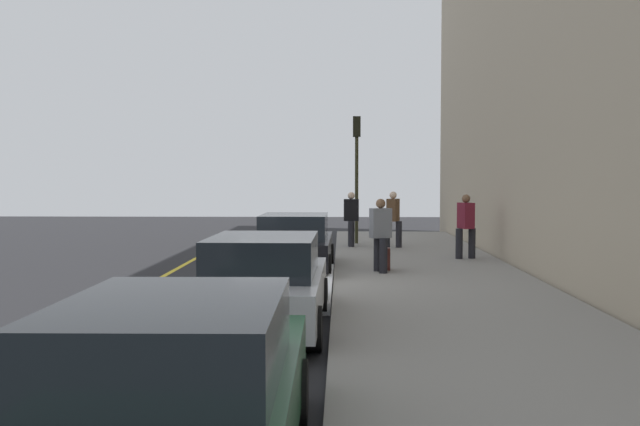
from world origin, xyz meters
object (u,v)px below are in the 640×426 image
(parked_car_black, at_px, (295,244))
(pedestrian_brown_coat, at_px, (393,218))
(traffic_light_pole, at_px, (357,158))
(pedestrian_black_coat, at_px, (351,217))
(parked_car_green, at_px, (178,393))
(pedestrian_burgundy_coat, at_px, (466,224))
(rolling_suitcase, at_px, (385,259))
(parked_car_silver, at_px, (265,283))
(pedestrian_grey_coat, at_px, (381,233))

(parked_car_black, bearing_deg, pedestrian_brown_coat, -27.80)
(traffic_light_pole, bearing_deg, pedestrian_black_coat, 169.70)
(pedestrian_black_coat, bearing_deg, parked_car_green, 174.95)
(parked_car_black, height_order, traffic_light_pole, traffic_light_pole)
(pedestrian_black_coat, height_order, pedestrian_burgundy_coat, pedestrian_burgundy_coat)
(parked_car_black, relative_size, pedestrian_burgundy_coat, 2.37)
(traffic_light_pole, height_order, rolling_suitcase, traffic_light_pole)
(parked_car_green, distance_m, parked_car_silver, 5.68)
(parked_car_silver, bearing_deg, pedestrian_brown_coat, -13.53)
(parked_car_black, bearing_deg, parked_car_silver, 179.63)
(parked_car_green, xyz_separation_m, parked_car_black, (12.33, -0.09, -0.00))
(parked_car_green, bearing_deg, pedestrian_burgundy_coat, -18.13)
(parked_car_silver, distance_m, rolling_suitcase, 6.75)
(pedestrian_brown_coat, bearing_deg, pedestrian_burgundy_coat, -150.76)
(parked_car_black, distance_m, pedestrian_burgundy_coat, 5.18)
(traffic_light_pole, xyz_separation_m, rolling_suitcase, (-7.16, -0.55, -2.69))
(pedestrian_grey_coat, bearing_deg, traffic_light_pole, 3.08)
(parked_car_silver, distance_m, pedestrian_grey_coat, 6.30)
(parked_car_black, relative_size, rolling_suitcase, 4.73)
(parked_car_black, relative_size, pedestrian_grey_coat, 2.42)
(pedestrian_black_coat, height_order, traffic_light_pole, traffic_light_pole)
(parked_car_silver, xyz_separation_m, pedestrian_black_coat, (12.39, -1.55, 0.35))
(pedestrian_grey_coat, bearing_deg, pedestrian_brown_coat, -6.96)
(traffic_light_pole, bearing_deg, pedestrian_burgundy_coat, -147.37)
(parked_car_silver, bearing_deg, pedestrian_burgundy_coat, -27.99)
(parked_car_silver, bearing_deg, parked_car_green, 179.49)
(pedestrian_black_coat, relative_size, rolling_suitcase, 1.99)
(parked_car_silver, xyz_separation_m, pedestrian_grey_coat, (5.91, -2.15, 0.34))
(pedestrian_black_coat, bearing_deg, pedestrian_burgundy_coat, -138.06)
(parked_car_green, bearing_deg, traffic_light_pole, -5.35)
(parked_car_silver, distance_m, parked_car_black, 6.65)
(parked_car_green, bearing_deg, pedestrian_brown_coat, -9.46)
(parked_car_black, relative_size, pedestrian_brown_coat, 2.34)
(pedestrian_burgundy_coat, relative_size, pedestrian_grey_coat, 1.02)
(pedestrian_brown_coat, xyz_separation_m, pedestrian_grey_coat, (-6.18, 0.75, -0.03))
(pedestrian_burgundy_coat, bearing_deg, parked_car_silver, 152.01)
(rolling_suitcase, bearing_deg, pedestrian_brown_coat, -6.04)
(pedestrian_brown_coat, height_order, pedestrian_burgundy_coat, pedestrian_brown_coat)
(parked_car_green, distance_m, pedestrian_grey_coat, 11.80)
(parked_car_silver, height_order, parked_car_black, same)
(parked_car_green, bearing_deg, pedestrian_grey_coat, -10.78)
(pedestrian_burgundy_coat, distance_m, pedestrian_grey_coat, 3.91)
(parked_car_green, bearing_deg, pedestrian_black_coat, -5.05)
(pedestrian_black_coat, distance_m, pedestrian_burgundy_coat, 4.74)
(parked_car_black, xyz_separation_m, traffic_light_pole, (6.85, -1.70, 2.36))
(parked_car_silver, distance_m, traffic_light_pole, 13.81)
(pedestrian_brown_coat, xyz_separation_m, pedestrian_burgundy_coat, (-3.22, -1.80, -0.01))
(parked_car_silver, height_order, rolling_suitcase, parked_car_silver)
(pedestrian_black_coat, xyz_separation_m, pedestrian_grey_coat, (-6.48, -0.61, -0.02))
(parked_car_green, distance_m, pedestrian_brown_coat, 18.02)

